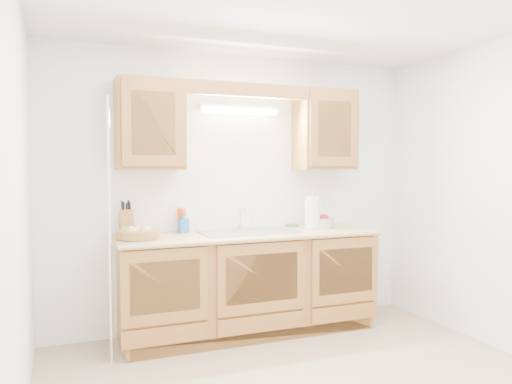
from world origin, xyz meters
name	(u,v)px	position (x,y,z in m)	size (l,w,h in m)	color
room	(314,202)	(0.00, 0.00, 1.25)	(3.52, 3.50, 2.50)	tan
base_cabinets	(249,284)	(0.00, 1.20, 0.44)	(2.20, 0.60, 0.86)	#A36E2F
countertop	(249,235)	(0.00, 1.19, 0.88)	(2.30, 0.63, 0.04)	tan
upper_cabinet_left	(150,125)	(-0.83, 1.33, 1.83)	(0.55, 0.33, 0.75)	#A36E2F
upper_cabinet_right	(325,130)	(0.83, 1.33, 1.83)	(0.55, 0.33, 0.75)	#A36E2F
valance	(249,90)	(0.00, 1.19, 2.14)	(2.20, 0.05, 0.12)	#A36E2F
fluorescent_fixture	(240,109)	(0.00, 1.42, 2.00)	(0.76, 0.08, 0.08)	white
sink	(248,240)	(0.00, 1.21, 0.83)	(0.84, 0.46, 0.36)	#9E9EA3
wire_shelf_pole	(110,231)	(-1.20, 0.94, 1.00)	(0.03, 0.03, 2.00)	silver
outlet_plate	(327,199)	(0.95, 1.49, 1.15)	(0.08, 0.01, 0.12)	white
fruit_basket	(138,233)	(-0.96, 1.17, 0.95)	(0.45, 0.45, 0.11)	#AE7746
knife_block	(126,222)	(-1.02, 1.40, 1.01)	(0.10, 0.17, 0.31)	#A36E2F
orange_canister	(182,219)	(-0.54, 1.44, 1.01)	(0.10, 0.10, 0.22)	#F9480D
soap_bottle	(183,222)	(-0.54, 1.39, 0.99)	(0.08, 0.08, 0.18)	#2467B7
sponge	(292,225)	(0.54, 1.44, 0.91)	(0.13, 0.10, 0.02)	#CC333F
paper_towel	(312,213)	(0.64, 1.21, 1.05)	(0.17, 0.17, 0.35)	silver
apple_bowl	(321,222)	(0.75, 1.24, 0.96)	(0.30, 0.30, 0.13)	silver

